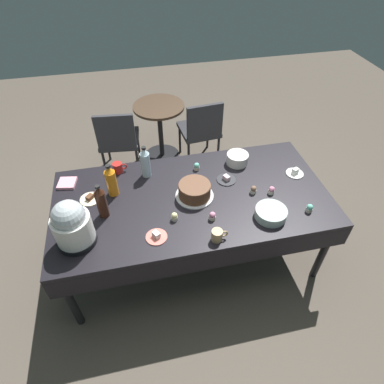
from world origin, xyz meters
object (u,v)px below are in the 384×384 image
(cupcake_berry, at_px, (253,190))
(coffee_mug_tan, at_px, (217,235))
(dessert_plate_white, at_px, (295,173))
(dessert_plate_charcoal, at_px, (226,179))
(dessert_plate_coral, at_px, (156,236))
(soda_bottle_cola, at_px, (101,202))
(dessert_plate_cream, at_px, (90,199))
(cupcake_mint, at_px, (309,208))
(soda_bottle_water, at_px, (145,163))
(cupcake_rose, at_px, (272,190))
(maroon_chair_right, at_px, (201,128))
(coffee_mug_red, at_px, (118,168))
(cupcake_cocoa, at_px, (212,216))
(maroon_chair_left, at_px, (118,138))
(ceramic_snack_bowl, at_px, (237,159))
(round_cafe_table, at_px, (160,122))
(frosted_layer_cake, at_px, (195,191))
(cupcake_vanilla, at_px, (174,217))
(slow_cooker, at_px, (72,225))
(cupcake_lemon, at_px, (197,166))
(soda_bottle_orange_juice, at_px, (111,181))
(glass_salad_bowl, at_px, (271,213))
(potluck_table, at_px, (192,202))

(cupcake_berry, relative_size, coffee_mug_tan, 0.56)
(dessert_plate_white, bearing_deg, dessert_plate_charcoal, 175.60)
(dessert_plate_coral, bearing_deg, soda_bottle_cola, 139.83)
(dessert_plate_cream, xyz_separation_m, cupcake_mint, (1.64, -0.49, 0.02))
(soda_bottle_water, bearing_deg, dessert_plate_charcoal, -17.82)
(cupcake_rose, bearing_deg, maroon_chair_right, 98.79)
(soda_bottle_water, distance_m, coffee_mug_red, 0.27)
(cupcake_cocoa, relative_size, maroon_chair_left, 0.08)
(ceramic_snack_bowl, relative_size, maroon_chair_right, 0.23)
(dessert_plate_coral, distance_m, round_cafe_table, 1.99)
(coffee_mug_tan, height_order, maroon_chair_right, maroon_chair_right)
(coffee_mug_red, bearing_deg, dessert_plate_coral, -74.20)
(maroon_chair_left, bearing_deg, maroon_chair_right, -0.01)
(frosted_layer_cake, distance_m, round_cafe_table, 1.63)
(cupcake_berry, bearing_deg, dessert_plate_coral, -160.62)
(dessert_plate_coral, bearing_deg, cupcake_vanilla, 41.94)
(cupcake_cocoa, distance_m, soda_bottle_water, 0.75)
(frosted_layer_cake, xyz_separation_m, ceramic_snack_bowl, (0.47, 0.34, -0.01))
(cupcake_rose, bearing_deg, ceramic_snack_bowl, 108.50)
(slow_cooker, height_order, cupcake_cocoa, slow_cooker)
(cupcake_lemon, height_order, cupcake_rose, same)
(cupcake_berry, xyz_separation_m, soda_bottle_water, (-0.82, 0.40, 0.10))
(slow_cooker, xyz_separation_m, dessert_plate_white, (1.81, 0.36, -0.16))
(dessert_plate_coral, distance_m, cupcake_berry, 0.88)
(ceramic_snack_bowl, bearing_deg, dessert_plate_coral, -139.93)
(slow_cooker, distance_m, cupcake_vanilla, 0.71)
(dessert_plate_coral, relative_size, maroon_chair_left, 0.18)
(cupcake_vanilla, bearing_deg, coffee_mug_tan, -43.62)
(round_cafe_table, bearing_deg, soda_bottle_orange_juice, -111.47)
(frosted_layer_cake, bearing_deg, coffee_mug_red, 142.44)
(ceramic_snack_bowl, distance_m, round_cafe_table, 1.40)
(dessert_plate_charcoal, distance_m, soda_bottle_orange_juice, 0.95)
(frosted_layer_cake, distance_m, maroon_chair_left, 1.53)
(glass_salad_bowl, height_order, cupcake_berry, glass_salad_bowl)
(cupcake_mint, xyz_separation_m, coffee_mug_red, (-1.40, 0.79, 0.01))
(potluck_table, bearing_deg, maroon_chair_right, 73.46)
(coffee_mug_red, bearing_deg, frosted_layer_cake, -37.56)
(potluck_table, height_order, coffee_mug_tan, coffee_mug_tan)
(cupcake_vanilla, xyz_separation_m, soda_bottle_orange_juice, (-0.43, 0.38, 0.10))
(cupcake_mint, relative_size, maroon_chair_left, 0.08)
(dessert_plate_charcoal, height_order, maroon_chair_left, maroon_chair_left)
(potluck_table, relative_size, dessert_plate_charcoal, 13.60)
(dessert_plate_white, relative_size, soda_bottle_orange_juice, 0.51)
(coffee_mug_tan, bearing_deg, cupcake_cocoa, 85.19)
(potluck_table, bearing_deg, soda_bottle_cola, -175.58)
(cupcake_vanilla, xyz_separation_m, cupcake_cocoa, (0.28, -0.05, 0.00))
(cupcake_cocoa, xyz_separation_m, maroon_chair_left, (-0.65, 1.64, -0.29))
(cupcake_lemon, bearing_deg, soda_bottle_cola, -154.53)
(ceramic_snack_bowl, height_order, maroon_chair_left, maroon_chair_left)
(glass_salad_bowl, height_order, cupcake_lemon, glass_salad_bowl)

